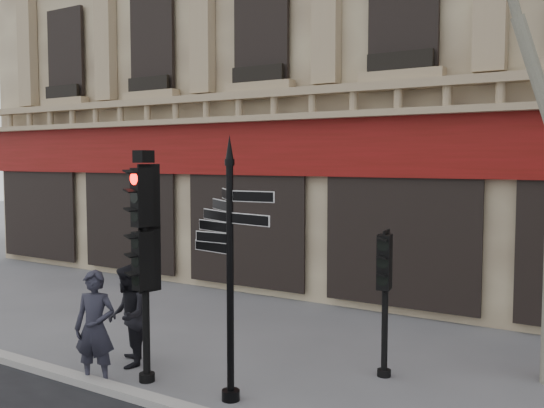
{
  "coord_description": "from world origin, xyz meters",
  "views": [
    {
      "loc": [
        4.54,
        -7.27,
        3.33
      ],
      "look_at": [
        -0.48,
        0.6,
        2.64
      ],
      "focal_mm": 40.0,
      "sensor_mm": 36.0,
      "label": 1
    }
  ],
  "objects": [
    {
      "name": "fingerpost",
      "position": [
        -0.33,
        -0.69,
        2.46
      ],
      "size": [
        1.97,
        1.97,
        3.66
      ],
      "rotation": [
        0.0,
        0.0,
        -0.35
      ],
      "color": "black",
      "rests_on": "ground"
    },
    {
      "name": "traffic_signal_main",
      "position": [
        -1.82,
        -0.79,
        2.19
      ],
      "size": [
        0.42,
        0.33,
        3.46
      ],
      "rotation": [
        0.0,
        0.0,
        -0.16
      ],
      "color": "black",
      "rests_on": "ground"
    },
    {
      "name": "ground",
      "position": [
        0.0,
        0.0,
        0.0
      ],
      "size": [
        80.0,
        80.0,
        0.0
      ],
      "primitive_type": "plane",
      "color": "#56565A",
      "rests_on": "ground"
    },
    {
      "name": "pedestrian_b",
      "position": [
        -2.59,
        -0.43,
        0.82
      ],
      "size": [
        0.99,
        1.0,
        1.63
      ],
      "primitive_type": "imported",
      "rotation": [
        0.0,
        0.0,
        -0.83
      ],
      "color": "black",
      "rests_on": "ground"
    },
    {
      "name": "traffic_signal_secondary",
      "position": [
        1.11,
        1.33,
        1.54
      ],
      "size": [
        0.41,
        0.33,
        2.2
      ],
      "rotation": [
        0.0,
        0.0,
        0.19
      ],
      "color": "black",
      "rests_on": "ground"
    },
    {
      "name": "pedestrian_a",
      "position": [
        -2.36,
        -1.3,
        0.85
      ],
      "size": [
        0.73,
        0.62,
        1.71
      ],
      "primitive_type": "imported",
      "rotation": [
        0.0,
        0.0,
        0.4
      ],
      "color": "#23232E",
      "rests_on": "ground"
    }
  ]
}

